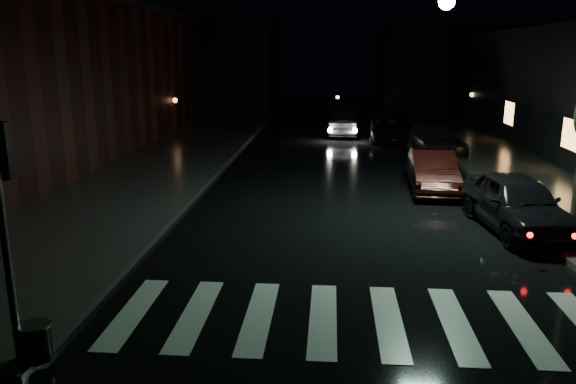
% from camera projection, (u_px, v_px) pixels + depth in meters
% --- Properties ---
extents(ground, '(120.00, 120.00, 0.00)m').
position_uv_depth(ground, '(189.00, 327.00, 10.07)').
color(ground, black).
rests_on(ground, ground).
extents(sidewalk_left, '(6.00, 44.00, 0.15)m').
position_uv_depth(sidewalk_left, '(155.00, 166.00, 23.97)').
color(sidewalk_left, '#282826').
rests_on(sidewalk_left, ground).
extents(sidewalk_right, '(4.00, 44.00, 0.15)m').
position_uv_depth(sidewalk_right, '(515.00, 171.00, 22.85)').
color(sidewalk_right, '#282826').
rests_on(sidewalk_right, ground).
extents(building_left, '(10.00, 36.00, 7.00)m').
position_uv_depth(building_left, '(14.00, 81.00, 25.59)').
color(building_left, black).
rests_on(building_left, ground).
extents(building_far_left, '(14.00, 10.00, 8.00)m').
position_uv_depth(building_far_left, '(201.00, 60.00, 53.37)').
color(building_far_left, black).
rests_on(building_far_left, ground).
extents(building_far_right, '(14.00, 10.00, 7.00)m').
position_uv_depth(building_far_right, '(457.00, 66.00, 51.71)').
color(building_far_right, black).
rests_on(building_far_right, ground).
extents(crosswalk, '(9.00, 3.00, 0.01)m').
position_uv_depth(crosswalk, '(356.00, 320.00, 10.33)').
color(crosswalk, beige).
rests_on(crosswalk, ground).
extents(signal_pole_corner, '(0.68, 0.61, 4.20)m').
position_uv_depth(signal_pole_corner, '(21.00, 274.00, 8.45)').
color(signal_pole_corner, slate).
rests_on(signal_pole_corner, ground).
extents(utility_pole, '(4.92, 0.44, 8.00)m').
position_uv_depth(utility_pole, '(569.00, 59.00, 15.07)').
color(utility_pole, black).
rests_on(utility_pole, ground).
extents(parked_car_a, '(2.35, 4.75, 1.56)m').
position_uv_depth(parked_car_a, '(517.00, 203.00, 15.36)').
color(parked_car_a, black).
rests_on(parked_car_a, ground).
extents(parked_car_b, '(1.73, 4.34, 1.41)m').
position_uv_depth(parked_car_b, '(433.00, 171.00, 19.81)').
color(parked_car_b, black).
rests_on(parked_car_b, ground).
extents(parked_car_c, '(2.65, 5.18, 1.44)m').
position_uv_depth(parked_car_c, '(434.00, 139.00, 26.98)').
color(parked_car_c, black).
rests_on(parked_car_c, ground).
extents(parked_car_d, '(2.44, 5.18, 1.43)m').
position_uv_depth(parked_car_d, '(391.00, 128.00, 31.10)').
color(parked_car_d, black).
rests_on(parked_car_d, ground).
extents(oncoming_car, '(1.85, 4.55, 1.47)m').
position_uv_depth(oncoming_car, '(345.00, 123.00, 32.88)').
color(oncoming_car, black).
rests_on(oncoming_car, ground).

